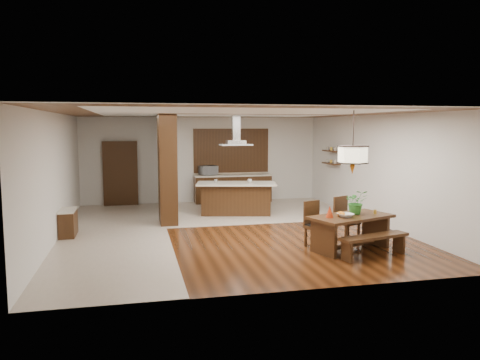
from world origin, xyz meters
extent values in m
plane|color=black|center=(0.00, 0.00, 0.00)|extent=(9.00, 9.00, 0.00)
cube|color=white|center=(0.00, 0.00, 2.90)|extent=(8.00, 9.00, 0.04)
cube|color=silver|center=(0.00, 4.50, 1.45)|extent=(8.00, 0.04, 2.90)
cube|color=silver|center=(0.00, -4.50, 1.45)|extent=(8.00, 0.04, 2.90)
cube|color=silver|center=(-4.00, 0.00, 1.45)|extent=(0.04, 9.00, 2.90)
cube|color=silver|center=(4.00, 0.00, 1.45)|extent=(0.04, 9.00, 2.90)
cube|color=#C1B2A1|center=(-2.75, 0.00, 0.01)|extent=(2.50, 9.00, 0.01)
cube|color=#C1B2A1|center=(1.25, 2.50, 0.01)|extent=(5.50, 4.00, 0.01)
cube|color=#402410|center=(0.00, 0.00, 2.88)|extent=(8.00, 9.00, 0.02)
cube|color=black|center=(-1.40, 1.20, 1.45)|extent=(0.45, 1.00, 2.90)
cube|color=silver|center=(-1.40, 3.30, 1.45)|extent=(0.18, 2.40, 2.90)
cube|color=black|center=(-3.81, 0.20, 0.32)|extent=(0.37, 0.88, 0.63)
cube|color=black|center=(-2.70, 4.40, 1.05)|extent=(1.10, 0.20, 2.10)
cube|color=black|center=(1.00, 4.20, 0.45)|extent=(2.60, 0.60, 0.90)
cube|color=silver|center=(1.00, 4.20, 0.92)|extent=(2.60, 0.62, 0.05)
cube|color=#A56831|center=(1.00, 4.46, 1.75)|extent=(2.60, 0.08, 1.50)
cube|color=black|center=(3.87, 2.60, 1.40)|extent=(0.26, 0.90, 0.04)
cube|color=black|center=(3.87, 2.60, 1.80)|extent=(0.26, 0.90, 0.04)
cube|color=black|center=(2.13, -2.41, 0.70)|extent=(1.94, 1.41, 0.06)
cube|color=black|center=(1.41, -2.67, 0.34)|extent=(0.31, 0.69, 0.67)
cube|color=black|center=(2.84, -2.16, 0.34)|extent=(0.31, 0.69, 0.67)
imported|color=#2D7C29|center=(2.30, -2.28, 0.99)|extent=(0.54, 0.49, 0.51)
imported|color=beige|center=(1.93, -2.56, 0.77)|extent=(0.38, 0.38, 0.08)
cone|color=#A72A0B|center=(1.60, -2.52, 0.85)|extent=(0.18, 0.18, 0.25)
cylinder|color=gold|center=(2.71, -2.35, 0.77)|extent=(0.08, 0.08, 0.09)
cube|color=black|center=(0.63, 1.99, 0.45)|extent=(2.11, 1.17, 0.90)
cube|color=silver|center=(0.63, 1.94, 0.92)|extent=(2.45, 1.48, 0.05)
imported|color=silver|center=(1.03, 1.93, 0.99)|extent=(0.15, 0.15, 0.10)
imported|color=#B1B3B8|center=(0.16, 4.19, 1.11)|extent=(0.65, 0.52, 0.31)
camera|label=1|loc=(-2.26, -11.25, 2.57)|focal=35.00mm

